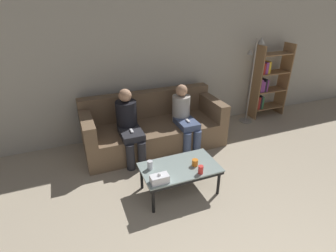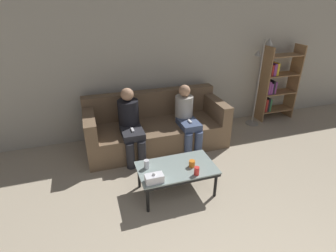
{
  "view_description": "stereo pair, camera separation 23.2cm",
  "coord_description": "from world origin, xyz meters",
  "px_view_note": "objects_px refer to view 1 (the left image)",
  "views": [
    {
      "loc": [
        -1.28,
        -0.31,
        2.38
      ],
      "look_at": [
        0.0,
        2.87,
        0.68
      ],
      "focal_mm": 28.0,
      "sensor_mm": 36.0,
      "label": 1
    },
    {
      "loc": [
        -1.06,
        -0.39,
        2.38
      ],
      "look_at": [
        0.0,
        2.87,
        0.68
      ],
      "focal_mm": 28.0,
      "sensor_mm": 36.0,
      "label": 2
    }
  ],
  "objects_px": {
    "bookshelf": "(267,83)",
    "cup_near_right": "(201,170)",
    "cup_far_center": "(150,165)",
    "tissue_box": "(160,179)",
    "standing_lamp": "(253,73)",
    "seated_person_mid_left": "(184,116)",
    "coffee_table": "(180,169)",
    "seated_person_left_end": "(129,123)",
    "couch": "(153,128)",
    "cup_near_left": "(195,163)"
  },
  "relations": [
    {
      "from": "cup_near_right",
      "to": "bookshelf",
      "type": "distance_m",
      "value": 3.19
    },
    {
      "from": "cup_far_center",
      "to": "tissue_box",
      "type": "xyz_separation_m",
      "value": [
        0.02,
        -0.3,
        -0.01
      ]
    },
    {
      "from": "seated_person_mid_left",
      "to": "standing_lamp",
      "type": "bearing_deg",
      "value": 14.19
    },
    {
      "from": "coffee_table",
      "to": "standing_lamp",
      "type": "xyz_separation_m",
      "value": [
        2.22,
        1.51,
        0.69
      ]
    },
    {
      "from": "couch",
      "to": "coffee_table",
      "type": "height_order",
      "value": "couch"
    },
    {
      "from": "tissue_box",
      "to": "couch",
      "type": "bearing_deg",
      "value": 73.91
    },
    {
      "from": "bookshelf",
      "to": "seated_person_left_end",
      "type": "xyz_separation_m",
      "value": [
        -3.13,
        -0.55,
        -0.15
      ]
    },
    {
      "from": "seated_person_left_end",
      "to": "cup_near_left",
      "type": "bearing_deg",
      "value": -63.09
    },
    {
      "from": "cup_near_right",
      "to": "standing_lamp",
      "type": "bearing_deg",
      "value": 40.35
    },
    {
      "from": "coffee_table",
      "to": "standing_lamp",
      "type": "height_order",
      "value": "standing_lamp"
    },
    {
      "from": "couch",
      "to": "standing_lamp",
      "type": "height_order",
      "value": "standing_lamp"
    },
    {
      "from": "cup_near_right",
      "to": "standing_lamp",
      "type": "distance_m",
      "value": 2.75
    },
    {
      "from": "tissue_box",
      "to": "standing_lamp",
      "type": "bearing_deg",
      "value": 33.58
    },
    {
      "from": "bookshelf",
      "to": "seated_person_mid_left",
      "type": "relative_size",
      "value": 1.42
    },
    {
      "from": "bookshelf",
      "to": "coffee_table",
      "type": "bearing_deg",
      "value": -148.93
    },
    {
      "from": "cup_far_center",
      "to": "bookshelf",
      "type": "height_order",
      "value": "bookshelf"
    },
    {
      "from": "cup_near_left",
      "to": "cup_near_right",
      "type": "bearing_deg",
      "value": -94.06
    },
    {
      "from": "tissue_box",
      "to": "standing_lamp",
      "type": "distance_m",
      "value": 3.15
    },
    {
      "from": "tissue_box",
      "to": "seated_person_left_end",
      "type": "xyz_separation_m",
      "value": [
        -0.03,
        1.3,
        0.15
      ]
    },
    {
      "from": "cup_far_center",
      "to": "tissue_box",
      "type": "relative_size",
      "value": 0.53
    },
    {
      "from": "cup_far_center",
      "to": "standing_lamp",
      "type": "xyz_separation_m",
      "value": [
        2.6,
        1.41,
        0.59
      ]
    },
    {
      "from": "standing_lamp",
      "to": "seated_person_mid_left",
      "type": "relative_size",
      "value": 1.58
    },
    {
      "from": "couch",
      "to": "seated_person_left_end",
      "type": "height_order",
      "value": "seated_person_left_end"
    },
    {
      "from": "coffee_table",
      "to": "seated_person_left_end",
      "type": "relative_size",
      "value": 0.9
    },
    {
      "from": "cup_near_right",
      "to": "cup_far_center",
      "type": "bearing_deg",
      "value": 149.48
    },
    {
      "from": "couch",
      "to": "cup_near_left",
      "type": "relative_size",
      "value": 26.84
    },
    {
      "from": "cup_near_left",
      "to": "tissue_box",
      "type": "relative_size",
      "value": 0.4
    },
    {
      "from": "cup_near_left",
      "to": "seated_person_left_end",
      "type": "relative_size",
      "value": 0.08
    },
    {
      "from": "cup_near_left",
      "to": "seated_person_left_end",
      "type": "height_order",
      "value": "seated_person_left_end"
    },
    {
      "from": "tissue_box",
      "to": "seated_person_left_end",
      "type": "height_order",
      "value": "seated_person_left_end"
    },
    {
      "from": "bookshelf",
      "to": "standing_lamp",
      "type": "xyz_separation_m",
      "value": [
        -0.52,
        -0.14,
        0.3
      ]
    },
    {
      "from": "seated_person_left_end",
      "to": "seated_person_mid_left",
      "type": "height_order",
      "value": "seated_person_left_end"
    },
    {
      "from": "standing_lamp",
      "to": "cup_near_right",
      "type": "bearing_deg",
      "value": -139.65
    },
    {
      "from": "couch",
      "to": "standing_lamp",
      "type": "relative_size",
      "value": 1.39
    },
    {
      "from": "coffee_table",
      "to": "tissue_box",
      "type": "relative_size",
      "value": 4.58
    },
    {
      "from": "cup_near_left",
      "to": "tissue_box",
      "type": "xyz_separation_m",
      "value": [
        -0.55,
        -0.15,
        0.01
      ]
    },
    {
      "from": "bookshelf",
      "to": "cup_near_right",
      "type": "bearing_deg",
      "value": -143.75
    },
    {
      "from": "cup_near_right",
      "to": "bookshelf",
      "type": "height_order",
      "value": "bookshelf"
    },
    {
      "from": "cup_near_left",
      "to": "coffee_table",
      "type": "bearing_deg",
      "value": 166.55
    },
    {
      "from": "cup_near_right",
      "to": "standing_lamp",
      "type": "height_order",
      "value": "standing_lamp"
    },
    {
      "from": "cup_far_center",
      "to": "standing_lamp",
      "type": "relative_size",
      "value": 0.07
    },
    {
      "from": "cup_near_right",
      "to": "tissue_box",
      "type": "height_order",
      "value": "tissue_box"
    },
    {
      "from": "coffee_table",
      "to": "seated_person_left_end",
      "type": "distance_m",
      "value": 1.19
    },
    {
      "from": "coffee_table",
      "to": "tissue_box",
      "type": "height_order",
      "value": "tissue_box"
    },
    {
      "from": "couch",
      "to": "cup_far_center",
      "type": "bearing_deg",
      "value": -110.5
    },
    {
      "from": "cup_near_right",
      "to": "standing_lamp",
      "type": "relative_size",
      "value": 0.06
    },
    {
      "from": "cup_far_center",
      "to": "bookshelf",
      "type": "distance_m",
      "value": 3.49
    },
    {
      "from": "seated_person_mid_left",
      "to": "seated_person_left_end",
      "type": "bearing_deg",
      "value": 179.4
    },
    {
      "from": "coffee_table",
      "to": "bookshelf",
      "type": "relative_size",
      "value": 0.66
    },
    {
      "from": "couch",
      "to": "bookshelf",
      "type": "bearing_deg",
      "value": 6.88
    }
  ]
}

